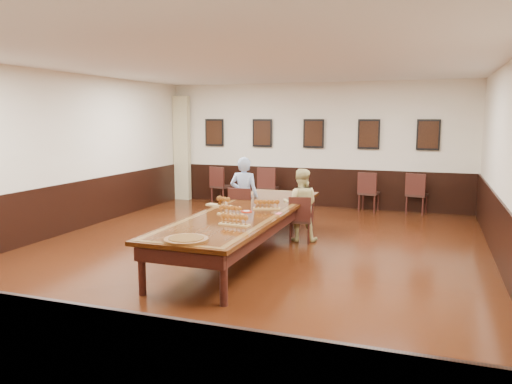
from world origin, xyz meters
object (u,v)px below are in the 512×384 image
at_px(chair_man, 243,211).
at_px(person_man, 244,196).
at_px(spare_chair_c, 369,192).
at_px(person_woman, 301,205).
at_px(conference_table, 246,219).
at_px(chair_woman, 300,219).
at_px(spare_chair_a, 222,185).
at_px(spare_chair_d, 417,193).
at_px(spare_chair_b, 268,187).
at_px(carved_platter, 186,239).

bearing_deg(chair_man, person_man, -90.00).
relative_size(chair_man, spare_chair_c, 0.98).
distance_m(chair_man, person_woman, 1.19).
distance_m(person_man, conference_table, 1.45).
distance_m(chair_woman, conference_table, 1.32).
xyz_separation_m(spare_chair_a, spare_chair_c, (3.90, 0.13, -0.01)).
bearing_deg(spare_chair_d, chair_man, 58.95).
bearing_deg(spare_chair_b, person_man, 95.31).
height_order(chair_woman, carved_platter, chair_woman).
height_order(spare_chair_c, spare_chair_d, spare_chair_d).
bearing_deg(person_woman, chair_man, -11.29).
height_order(chair_man, carved_platter, chair_man).
height_order(chair_man, person_woman, person_woman).
height_order(spare_chair_d, person_man, person_man).
distance_m(spare_chair_c, person_woman, 3.56).
bearing_deg(person_man, spare_chair_c, -125.37).
bearing_deg(spare_chair_d, person_woman, 71.39).
distance_m(spare_chair_b, spare_chair_d, 3.73).
relative_size(chair_woman, spare_chair_a, 0.87).
distance_m(person_woman, carved_platter, 3.50).
bearing_deg(spare_chair_a, spare_chair_c, -163.73).
relative_size(chair_man, spare_chair_b, 0.94).
height_order(spare_chair_d, conference_table, spare_chair_d).
xyz_separation_m(spare_chair_d, conference_table, (-2.61, -4.78, 0.11)).
bearing_deg(chair_woman, person_man, -20.54).
xyz_separation_m(spare_chair_b, conference_table, (1.11, -4.59, 0.10)).
distance_m(spare_chair_b, spare_chair_c, 2.60).
bearing_deg(person_man, chair_man, 90.00).
relative_size(chair_man, person_man, 0.63).
xyz_separation_m(chair_woman, spare_chair_a, (-3.07, 3.40, 0.07)).
relative_size(spare_chair_a, conference_table, 0.20).
bearing_deg(spare_chair_b, spare_chair_c, 177.32).
bearing_deg(person_woman, conference_table, 51.58).
bearing_deg(spare_chair_b, chair_woman, 112.45).
height_order(chair_man, person_man, person_man).
bearing_deg(carved_platter, spare_chair_c, 78.02).
xyz_separation_m(chair_man, carved_platter, (0.56, -3.44, 0.29)).
height_order(person_man, conference_table, person_man).
height_order(spare_chair_c, person_man, person_man).
height_order(chair_woman, spare_chair_d, spare_chair_d).
height_order(spare_chair_b, carved_platter, spare_chair_b).
relative_size(spare_chair_b, spare_chair_d, 1.04).
relative_size(spare_chair_b, spare_chair_c, 1.04).
bearing_deg(chair_woman, spare_chair_a, -59.18).
distance_m(chair_woman, spare_chair_b, 3.88).
bearing_deg(spare_chair_d, person_man, 58.05).
xyz_separation_m(chair_man, spare_chair_b, (-0.57, 3.36, 0.03)).
distance_m(person_man, carved_platter, 3.59).
xyz_separation_m(chair_woman, conference_table, (-0.65, -1.14, 0.17)).
height_order(person_woman, carved_platter, person_woman).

